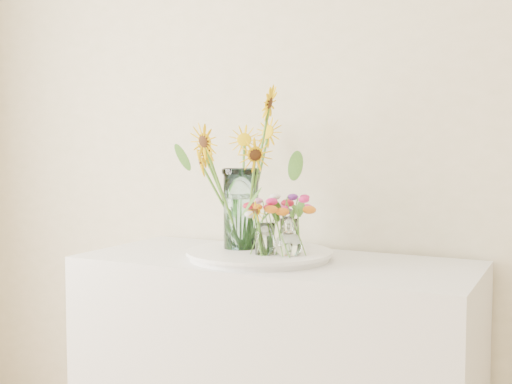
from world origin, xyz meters
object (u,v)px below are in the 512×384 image
Objects in this scene: mason_jar at (241,209)px; tray at (259,255)px; counter at (275,382)px; small_vase_a at (265,239)px; small_vase_c at (289,234)px; small_vase_b at (289,237)px.

tray is at bearing -13.51° from mason_jar.
small_vase_a reaches higher than counter.
small_vase_a is at bearing -32.39° from mason_jar.
counter is 0.54m from small_vase_c.
mason_jar is 0.19m from small_vase_a.
tray is 1.67× the size of mason_jar.
small_vase_b is at bearing -66.41° from small_vase_c.
tray is at bearing -153.35° from counter.
counter is at bearing 92.45° from small_vase_a.
counter is at bearing 26.65° from tray.
small_vase_c is at bearing 85.47° from small_vase_a.
tray is 0.14m from small_vase_c.
small_vase_c reaches higher than counter.
small_vase_c is (0.15, 0.09, -0.09)m from mason_jar.
small_vase_a reaches higher than tray.
mason_jar reaches higher than small_vase_c.
small_vase_a is 1.02× the size of small_vase_c.
small_vase_c is (0.07, 0.11, 0.07)m from tray.
small_vase_b is (0.08, 0.03, 0.01)m from small_vase_a.
tray is 0.18m from mason_jar.
mason_jar is at bearing 166.49° from tray.
counter is at bearing -102.26° from small_vase_c.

